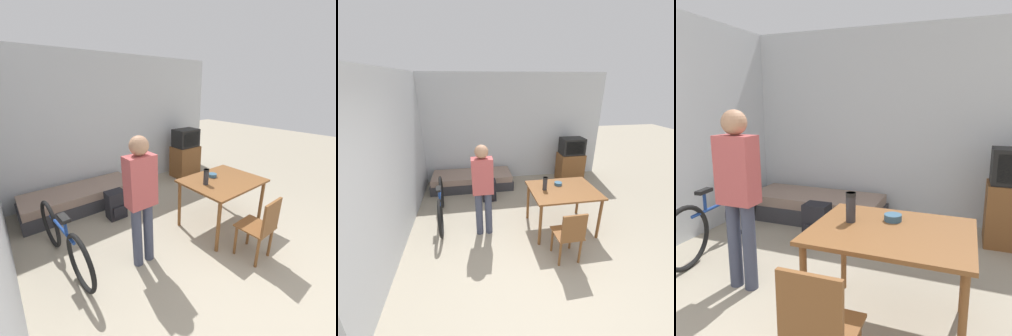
{
  "view_description": "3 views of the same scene",
  "coord_description": "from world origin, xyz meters",
  "views": [
    {
      "loc": [
        -1.96,
        -0.63,
        2.08
      ],
      "look_at": [
        0.05,
        1.9,
        0.91
      ],
      "focal_mm": 24.0,
      "sensor_mm": 36.0,
      "label": 1
    },
    {
      "loc": [
        -0.94,
        -1.95,
        2.54
      ],
      "look_at": [
        -0.3,
        1.86,
        1.0
      ],
      "focal_mm": 24.0,
      "sensor_mm": 36.0,
      "label": 2
    },
    {
      "loc": [
        1.06,
        -0.89,
        1.66
      ],
      "look_at": [
        -0.1,
        2.17,
        1.01
      ],
      "focal_mm": 35.0,
      "sensor_mm": 36.0,
      "label": 3
    }
  ],
  "objects": [
    {
      "name": "bicycle",
      "position": [
        -1.55,
        1.9,
        0.34
      ],
      "size": [
        0.19,
        1.65,
        0.76
      ],
      "color": "black",
      "rests_on": "ground_plane"
    },
    {
      "name": "dining_table",
      "position": [
        0.6,
        1.28,
        0.69
      ],
      "size": [
        1.14,
        0.88,
        0.78
      ],
      "color": "brown",
      "rests_on": "ground_plane"
    },
    {
      "name": "daybed",
      "position": [
        -0.93,
        3.22,
        0.18
      ],
      "size": [
        1.96,
        0.78,
        0.37
      ],
      "color": "#333338",
      "rests_on": "ground_plane"
    },
    {
      "name": "wall_left",
      "position": [
        -2.11,
        1.84,
        1.35
      ],
      "size": [
        0.06,
        4.69,
        2.7
      ],
      "color": "silver",
      "rests_on": "ground_plane"
    },
    {
      "name": "wooden_chair",
      "position": [
        0.39,
        0.49,
        0.48
      ],
      "size": [
        0.39,
        0.39,
        0.86
      ],
      "color": "brown",
      "rests_on": "ground_plane"
    },
    {
      "name": "tv",
      "position": [
        1.63,
        3.21,
        0.55
      ],
      "size": [
        0.62,
        0.46,
        1.16
      ],
      "color": "brown",
      "rests_on": "ground_plane"
    },
    {
      "name": "person_standing",
      "position": [
        -0.77,
        1.35,
        0.93
      ],
      "size": [
        0.34,
        0.22,
        1.61
      ],
      "color": "#3D4256",
      "rests_on": "ground_plane"
    },
    {
      "name": "ground_plane",
      "position": [
        0.0,
        0.0,
        0.0
      ],
      "size": [
        20.0,
        20.0,
        0.0
      ],
      "primitive_type": "plane",
      "color": "#9E937F"
    },
    {
      "name": "thermos_flask",
      "position": [
        0.28,
        1.32,
        0.91
      ],
      "size": [
        0.08,
        0.08,
        0.23
      ],
      "color": "#2D2D33",
      "rests_on": "dining_table"
    },
    {
      "name": "backpack",
      "position": [
        -0.58,
        2.51,
        0.23
      ],
      "size": [
        0.3,
        0.27,
        0.47
      ],
      "color": "black",
      "rests_on": "ground_plane"
    },
    {
      "name": "mate_bowl",
      "position": [
        0.57,
        1.46,
        0.8
      ],
      "size": [
        0.13,
        0.13,
        0.05
      ],
      "color": "#335670",
      "rests_on": "dining_table"
    },
    {
      "name": "wall_back",
      "position": [
        0.0,
        3.72,
        1.35
      ],
      "size": [
        5.15,
        0.06,
        2.7
      ],
      "color": "silver",
      "rests_on": "ground_plane"
    }
  ]
}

